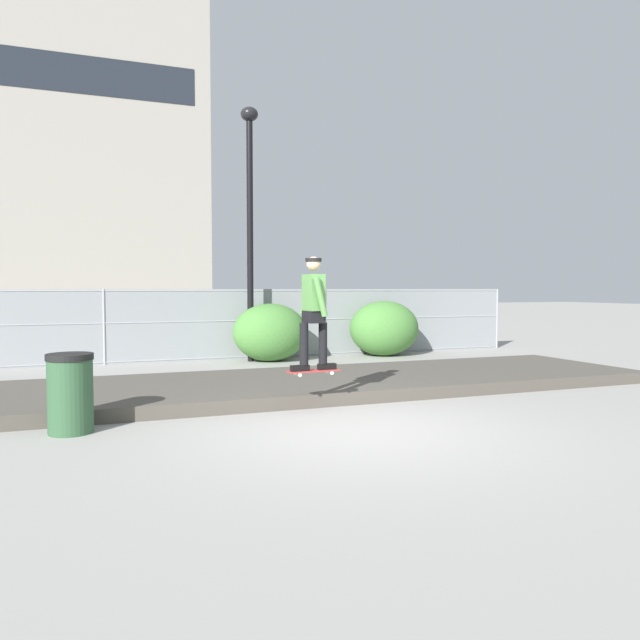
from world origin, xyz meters
name	(u,v)px	position (x,y,z in m)	size (l,w,h in m)	color
ground_plane	(358,431)	(0.00, 0.00, 0.00)	(120.00, 120.00, 0.00)	gray
gravel_berm	(282,385)	(0.00, 3.28, 0.11)	(14.25, 3.37, 0.21)	#4C473F
skateboard	(313,371)	(-0.14, 1.27, 0.63)	(0.81, 0.25, 0.07)	#B22D2D
skater	(313,306)	(-0.14, 1.27, 1.60)	(0.72, 0.59, 1.69)	black
chain_fence	(222,324)	(0.00, 8.50, 0.93)	(17.44, 0.06, 1.85)	gray
street_lamp	(250,203)	(0.62, 7.94, 4.03)	(0.44, 0.44, 6.43)	black
parked_car_near	(18,326)	(-5.04, 11.17, 0.84)	(4.48, 2.11, 1.66)	#566B4C
parked_car_mid	(229,321)	(0.87, 11.60, 0.84)	(4.44, 2.03, 1.66)	#474C54
shrub_left	(270,332)	(1.09, 7.75, 0.74)	(1.92, 1.57, 1.48)	#477F38
shrub_center	(384,328)	(4.40, 7.84, 0.76)	(1.97, 1.61, 1.52)	#477F38
trash_bin	(70,393)	(-3.50, 1.24, 0.52)	(0.59, 0.59, 1.03)	#2D5133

